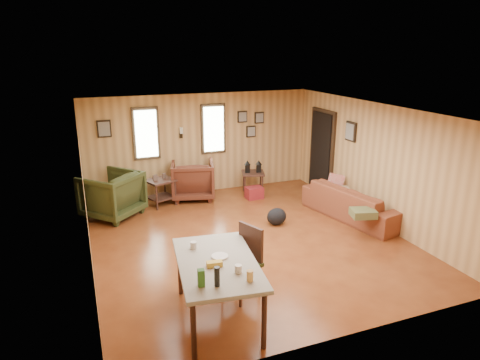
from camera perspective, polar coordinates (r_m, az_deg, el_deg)
The scene contains 11 objects.
room at distance 7.91m, azimuth 1.47°, elevation 0.95°, with size 5.54×6.04×2.44m.
sofa at distance 9.20m, azimuth 15.10°, elevation -2.22°, with size 2.30×0.67×0.90m, color brown.
recliner_brown at distance 10.07m, azimuth -6.32°, elevation 0.29°, with size 0.96×0.90×0.99m, color #4F2417.
recliner_green at distance 9.31m, azimuth -16.74°, elevation -1.63°, with size 1.03×0.96×1.06m, color #2E3518.
end_table at distance 9.75m, azimuth -10.53°, elevation -1.01°, with size 0.74×0.71×0.74m.
side_table at distance 10.30m, azimuth 1.74°, elevation 1.19°, with size 0.66×0.66×0.84m.
cooler at distance 10.10m, azimuth 1.91°, elevation -1.71°, with size 0.40×0.30×0.28m.
backpack at distance 8.65m, azimuth 4.90°, elevation -4.88°, with size 0.46×0.39×0.35m.
sofa_pillows at distance 8.92m, azimuth 14.39°, elevation -2.38°, with size 0.89×1.91×0.39m.
dining_table at distance 5.55m, azimuth -3.04°, elevation -11.55°, with size 1.18×1.75×1.07m.
dining_chair at distance 6.16m, azimuth 0.63°, elevation -10.30°, with size 0.62×0.62×1.04m.
Camera 1 is at (-2.74, -6.73, 3.45)m, focal length 32.00 mm.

